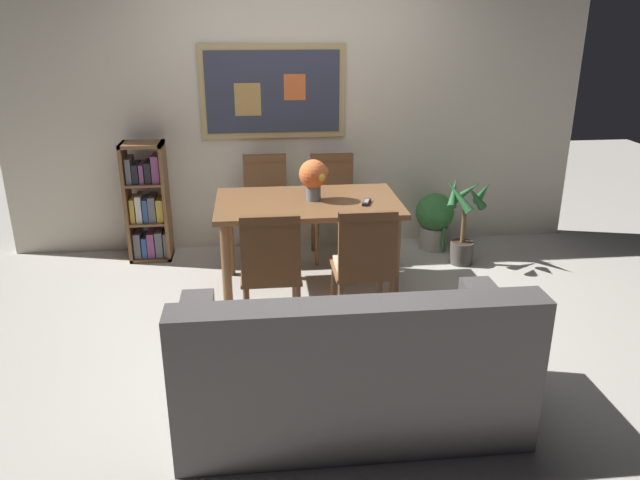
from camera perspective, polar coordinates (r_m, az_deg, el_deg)
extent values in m
plane|color=#B7B2A8|center=(4.49, -0.41, -7.53)|extent=(12.00, 12.00, 0.00)
cube|color=beige|center=(5.67, -2.17, 12.29)|extent=(5.20, 0.10, 2.60)
cube|color=tan|center=(5.57, -4.36, 13.45)|extent=(1.27, 0.02, 0.80)
cube|color=#33384C|center=(5.56, -4.35, 13.43)|extent=(1.17, 0.01, 0.70)
cube|color=tan|center=(5.56, -6.67, 12.72)|extent=(0.23, 0.00, 0.28)
cube|color=#D86633|center=(5.56, -2.34, 13.88)|extent=(0.19, 0.00, 0.22)
cube|color=brown|center=(4.74, -1.17, 3.41)|extent=(1.40, 0.86, 0.04)
cylinder|color=brown|center=(4.53, -8.60, -2.63)|extent=(0.07, 0.07, 0.70)
cylinder|color=brown|center=(4.64, 6.92, -1.99)|extent=(0.07, 0.07, 0.70)
cylinder|color=brown|center=(5.18, -8.35, 0.39)|extent=(0.07, 0.07, 0.70)
cylinder|color=brown|center=(5.27, 5.27, 0.89)|extent=(0.07, 0.07, 0.70)
cube|color=brown|center=(5.47, 1.31, 2.70)|extent=(0.40, 0.40, 0.03)
cube|color=#C6B299|center=(5.46, 1.31, 2.97)|extent=(0.36, 0.36, 0.03)
cylinder|color=brown|center=(5.72, 2.76, 1.13)|extent=(0.04, 0.04, 0.42)
cylinder|color=brown|center=(5.68, -0.63, 1.01)|extent=(0.04, 0.04, 0.42)
cylinder|color=brown|center=(5.41, 3.31, -0.06)|extent=(0.04, 0.04, 0.42)
cylinder|color=brown|center=(5.37, -0.28, -0.20)|extent=(0.04, 0.04, 0.42)
cube|color=brown|center=(5.57, 1.09, 5.64)|extent=(0.38, 0.04, 0.46)
cube|color=brown|center=(5.52, 1.10, 7.65)|extent=(0.38, 0.05, 0.06)
cube|color=brown|center=(4.26, 3.87, -2.70)|extent=(0.40, 0.40, 0.03)
cube|color=#C6B299|center=(4.25, 3.88, -2.36)|extent=(0.36, 0.36, 0.03)
cylinder|color=brown|center=(4.17, 1.88, -6.56)|extent=(0.04, 0.04, 0.42)
cylinder|color=brown|center=(4.23, 6.48, -6.29)|extent=(0.04, 0.04, 0.42)
cylinder|color=brown|center=(4.48, 1.28, -4.58)|extent=(0.04, 0.04, 0.42)
cylinder|color=brown|center=(4.53, 5.56, -4.37)|extent=(0.04, 0.04, 0.42)
cube|color=brown|center=(4.00, 4.39, -0.52)|extent=(0.38, 0.04, 0.46)
cube|color=brown|center=(3.93, 4.47, 2.20)|extent=(0.38, 0.05, 0.06)
cube|color=brown|center=(4.18, -4.56, -3.14)|extent=(0.40, 0.40, 0.03)
cube|color=#C6B299|center=(4.17, -4.57, -2.79)|extent=(0.36, 0.36, 0.03)
cylinder|color=brown|center=(4.13, -6.77, -7.04)|extent=(0.04, 0.04, 0.42)
cylinder|color=brown|center=(4.13, -2.02, -6.85)|extent=(0.04, 0.04, 0.42)
cylinder|color=brown|center=(4.43, -6.75, -5.01)|extent=(0.04, 0.04, 0.42)
cylinder|color=brown|center=(4.44, -2.35, -4.83)|extent=(0.04, 0.04, 0.42)
cube|color=brown|center=(3.92, -4.57, -0.95)|extent=(0.38, 0.04, 0.46)
cube|color=brown|center=(3.86, -4.65, 1.82)|extent=(0.38, 0.05, 0.06)
cube|color=brown|center=(5.46, -4.96, 2.59)|extent=(0.40, 0.40, 0.03)
cube|color=#C6B299|center=(5.45, -4.97, 2.86)|extent=(0.36, 0.36, 0.03)
cylinder|color=brown|center=(5.70, -3.22, 1.02)|extent=(0.04, 0.04, 0.42)
cylinder|color=brown|center=(5.69, -6.64, 0.89)|extent=(0.04, 0.04, 0.42)
cylinder|color=brown|center=(5.38, -3.03, -0.18)|extent=(0.04, 0.04, 0.42)
cylinder|color=brown|center=(5.37, -6.65, -0.32)|extent=(0.04, 0.04, 0.42)
cube|color=brown|center=(5.56, -5.08, 5.54)|extent=(0.38, 0.04, 0.46)
cube|color=brown|center=(5.51, -5.15, 7.54)|extent=(0.38, 0.05, 0.06)
cube|color=#514C4C|center=(3.47, 2.61, -13.01)|extent=(1.80, 0.84, 0.40)
cube|color=#514C4C|center=(2.98, 3.68, -9.65)|extent=(1.80, 0.20, 0.44)
cube|color=#514C4C|center=(3.29, -11.57, -9.10)|extent=(0.18, 0.80, 0.22)
cube|color=#514C4C|center=(3.51, 16.00, -7.52)|extent=(0.18, 0.80, 0.22)
cube|color=#B78C33|center=(3.09, -5.17, -9.74)|extent=(0.32, 0.16, 0.33)
cube|color=maroon|center=(3.12, 3.22, -9.32)|extent=(0.32, 0.16, 0.33)
cube|color=brown|center=(5.67, -17.27, 3.32)|extent=(0.03, 0.28, 1.05)
cube|color=brown|center=(5.61, -13.96, 3.48)|extent=(0.03, 0.28, 1.05)
cube|color=brown|center=(5.80, -15.15, -1.41)|extent=(0.36, 0.28, 0.03)
cube|color=brown|center=(5.51, -16.13, 8.46)|extent=(0.36, 0.28, 0.03)
cube|color=brown|center=(5.69, -15.46, 1.72)|extent=(0.30, 0.28, 0.02)
cube|color=brown|center=(5.59, -15.80, 5.11)|extent=(0.30, 0.28, 0.02)
cube|color=#595960|center=(5.77, -16.33, -0.26)|extent=(0.06, 0.22, 0.23)
cube|color=#2D4C8C|center=(5.77, -15.72, -0.43)|extent=(0.04, 0.22, 0.19)
cube|color=#7F3F72|center=(5.75, -15.18, -0.23)|extent=(0.06, 0.22, 0.22)
cube|color=#595960|center=(5.74, -14.49, -0.17)|extent=(0.06, 0.22, 0.23)
cube|color=#595960|center=(5.73, -13.81, -0.20)|extent=(0.06, 0.22, 0.22)
cube|color=gold|center=(5.67, -16.75, 2.78)|extent=(0.04, 0.22, 0.21)
cube|color=beige|center=(5.66, -16.22, 2.93)|extent=(0.05, 0.22, 0.24)
cube|color=#2D4C8C|center=(5.65, -15.65, 2.80)|extent=(0.04, 0.22, 0.21)
cube|color=#595960|center=(5.64, -15.10, 2.93)|extent=(0.06, 0.22, 0.23)
cube|color=gold|center=(5.64, -14.42, 2.84)|extent=(0.06, 0.22, 0.20)
cube|color=#595960|center=(5.58, -17.09, 6.23)|extent=(0.05, 0.22, 0.22)
cube|color=black|center=(5.58, -16.52, 6.01)|extent=(0.05, 0.22, 0.17)
cube|color=#7F3F72|center=(5.57, -15.99, 6.02)|extent=(0.04, 0.22, 0.16)
cube|color=black|center=(5.56, -15.45, 6.13)|extent=(0.05, 0.22, 0.18)
cube|color=#7F3F72|center=(5.54, -14.81, 6.45)|extent=(0.06, 0.22, 0.24)
cylinder|color=#B2ADA3|center=(5.88, 10.37, 0.24)|extent=(0.26, 0.26, 0.21)
cylinder|color=#332319|center=(5.85, 10.43, 1.14)|extent=(0.23, 0.23, 0.02)
sphere|color=#387F3D|center=(5.80, 10.53, 2.54)|extent=(0.35, 0.35, 0.35)
cylinder|color=#387F3D|center=(5.76, 11.29, 0.15)|extent=(0.03, 0.03, 0.22)
cylinder|color=#387F3D|center=(5.99, 11.27, 0.46)|extent=(0.03, 0.03, 0.32)
cylinder|color=#4C4742|center=(5.58, 12.88, -1.13)|extent=(0.20, 0.20, 0.20)
cylinder|color=#332319|center=(5.55, 12.95, -0.27)|extent=(0.18, 0.18, 0.02)
cylinder|color=brown|center=(5.49, 13.10, 1.47)|extent=(0.04, 0.04, 0.34)
cone|color=#235B2D|center=(5.46, 14.78, 4.26)|extent=(0.09, 0.30, 0.28)
cone|color=#235B2D|center=(5.54, 13.35, 4.35)|extent=(0.27, 0.17, 0.23)
cone|color=#235B2D|center=(5.42, 12.23, 4.31)|extent=(0.17, 0.25, 0.26)
cone|color=#235B2D|center=(5.29, 12.62, 4.01)|extent=(0.26, 0.27, 0.29)
cone|color=#235B2D|center=(5.34, 14.13, 3.87)|extent=(0.25, 0.18, 0.26)
cylinder|color=slate|center=(4.74, -0.61, 4.46)|extent=(0.11, 0.11, 0.13)
sphere|color=#D86633|center=(4.70, -0.62, 6.11)|extent=(0.22, 0.22, 0.22)
sphere|color=#EACC4C|center=(4.76, -1.24, 6.59)|extent=(0.05, 0.05, 0.05)
sphere|color=#EACC4C|center=(4.63, 0.05, 5.84)|extent=(0.07, 0.07, 0.07)
sphere|color=#D86633|center=(4.73, 0.36, 6.34)|extent=(0.07, 0.07, 0.07)
cube|color=black|center=(4.67, 4.31, 3.48)|extent=(0.09, 0.16, 0.02)
cube|color=gray|center=(4.67, 4.32, 3.62)|extent=(0.06, 0.10, 0.00)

